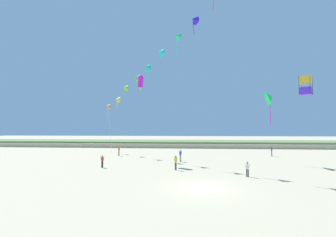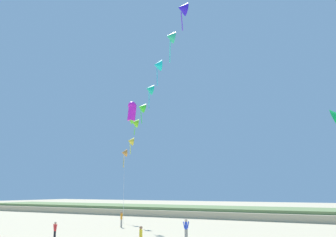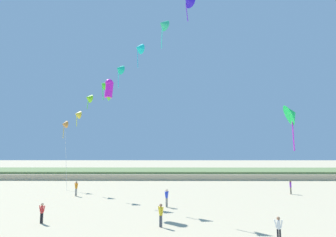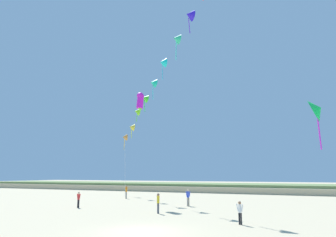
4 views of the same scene
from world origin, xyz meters
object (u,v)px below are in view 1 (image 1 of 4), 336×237
person_far_left (102,160)px  large_kite_high_solo (141,82)px  large_kite_low_lead (306,85)px  person_far_center (119,150)px  large_kite_mid_trail (270,98)px  person_far_right (272,151)px  person_near_right (247,168)px  person_near_left (180,155)px  person_mid_center (176,162)px

person_far_left → large_kite_high_solo: size_ratio=0.65×
large_kite_low_lead → person_far_center: bearing=157.9°
large_kite_mid_trail → large_kite_high_solo: large_kite_high_solo is taller
person_far_right → person_far_left: bearing=-152.3°
person_far_center → large_kite_low_lead: (26.14, -10.64, 8.97)m
person_near_right → large_kite_high_solo: large_kite_high_solo is taller
person_far_left → large_kite_high_solo: (3.49, 5.92, 10.92)m
person_far_left → large_kite_mid_trail: 24.41m
person_near_left → person_far_center: 12.42m
person_near_left → large_kite_mid_trail: bearing=0.5°
person_far_center → person_near_left: bearing=-28.1°
large_kite_high_solo → large_kite_mid_trail: bearing=-0.4°
person_near_left → large_kite_mid_trail: 15.13m
person_near_left → person_far_left: 11.05m
person_far_left → person_far_right: size_ratio=0.90×
person_near_right → person_far_right: (8.52, 16.98, 0.11)m
person_far_center → large_kite_mid_trail: large_kite_mid_trail is taller
person_near_right → person_far_left: 16.91m
person_near_right → large_kite_mid_trail: size_ratio=0.31×
large_kite_low_lead → person_far_right: bearing=88.5°
person_near_left → person_far_left: (-9.48, -5.67, -0.12)m
person_mid_center → large_kite_low_lead: large_kite_low_lead is taller
person_near_left → person_far_center: size_ratio=0.98×
person_far_left → large_kite_low_lead: large_kite_low_lead is taller
person_far_right → person_near_right: bearing=-116.7°
large_kite_mid_trail → large_kite_high_solo: (-18.73, 0.13, 2.65)m
person_far_right → large_kite_low_lead: large_kite_low_lead is taller
person_near_right → person_mid_center: bearing=158.0°
person_far_left → large_kite_low_lead: 26.31m
person_mid_center → person_far_left: bearing=174.3°
large_kite_low_lead → person_far_left: bearing=-177.9°
large_kite_high_solo → person_near_right: bearing=-37.1°
person_far_right → large_kite_low_lead: size_ratio=0.74×
person_mid_center → large_kite_high_solo: (-5.63, 6.83, 10.84)m
person_far_left → person_far_right: person_far_right is taller
person_near_left → large_kite_low_lead: 18.29m
person_mid_center → large_kite_high_solo: 14.00m
person_mid_center → person_far_center: 16.34m
person_far_right → large_kite_high_solo: (-21.49, -7.18, 10.82)m
person_near_right → person_far_right: size_ratio=0.88×
person_near_left → person_far_right: (15.51, 7.43, -0.02)m
person_far_right → large_kite_low_lead: (-0.32, -12.22, 9.01)m
person_far_right → large_kite_high_solo: bearing=-161.5°
person_near_left → large_kite_low_lead: size_ratio=0.76×
person_near_left → person_far_right: bearing=25.6°
person_mid_center → large_kite_high_solo: large_kite_high_solo is taller
large_kite_low_lead → large_kite_mid_trail: large_kite_low_lead is taller
person_near_left → person_far_center: bearing=151.9°
large_kite_low_lead → large_kite_high_solo: bearing=166.6°
person_far_right → person_mid_center: bearing=-138.5°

